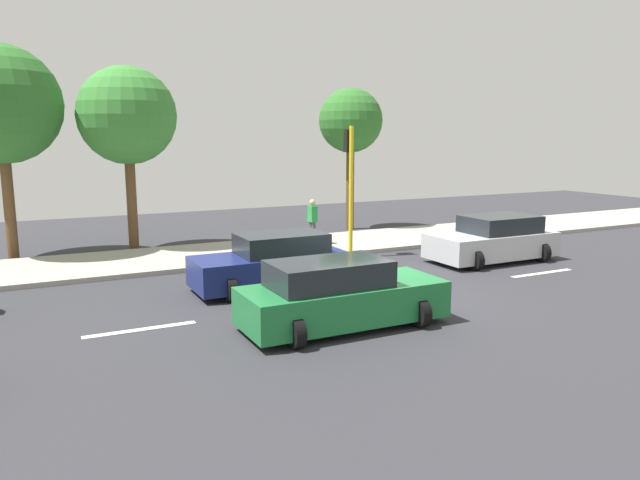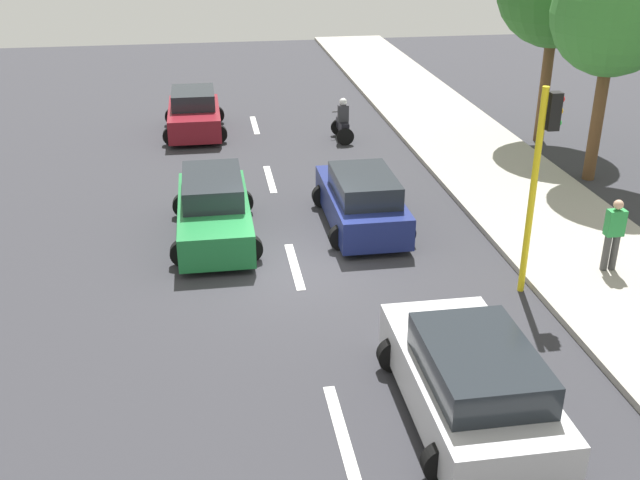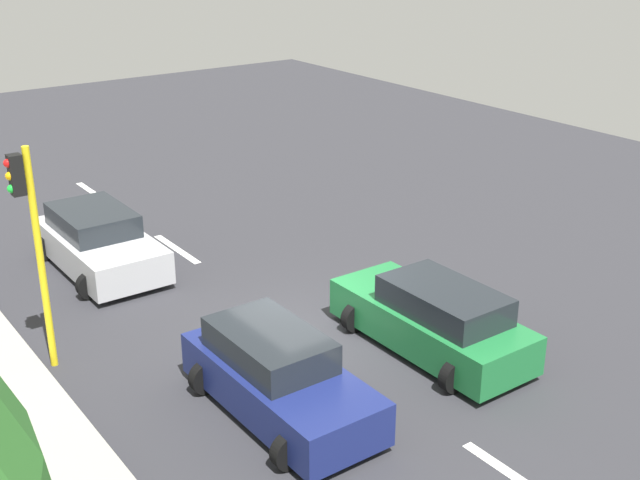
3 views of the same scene
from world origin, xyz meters
TOP-DOWN VIEW (x-y plane):
  - ground_plane at (0.00, 0.00)m, footprint 40.00×60.00m
  - sidewalk at (7.00, 0.00)m, footprint 4.00×60.00m
  - lane_stripe_north at (0.00, -6.00)m, footprint 0.20×2.40m
  - lane_stripe_mid at (0.00, 0.00)m, footprint 0.20×2.40m
  - lane_stripe_south at (0.00, 6.00)m, footprint 0.20×2.40m
  - car_green at (-1.77, 2.04)m, footprint 2.16×4.54m
  - car_dark_blue at (2.02, 2.07)m, footprint 2.16×4.24m
  - car_silver at (2.13, -5.97)m, footprint 2.37×4.35m
  - pedestrian_near_signal at (6.97, -1.55)m, footprint 0.40×0.24m
  - traffic_light_corner at (4.85, -1.93)m, footprint 0.49×0.24m
  - street_tree_north at (10.37, -5.09)m, footprint 2.82×2.82m
  - street_tree_south at (9.61, 4.52)m, footprint 3.49×3.49m
  - street_tree_center at (9.76, 8.51)m, footprint 3.93×3.93m

SIDE VIEW (x-z plane):
  - ground_plane at x=0.00m, z-range -0.10..0.00m
  - lane_stripe_north at x=0.00m, z-range 0.00..0.01m
  - lane_stripe_mid at x=0.00m, z-range 0.00..0.01m
  - lane_stripe_south at x=0.00m, z-range 0.00..0.01m
  - sidewalk at x=7.00m, z-range 0.00..0.15m
  - car_dark_blue at x=2.02m, z-range -0.05..1.47m
  - car_green at x=-1.77m, z-range -0.05..1.47m
  - car_silver at x=2.13m, z-range -0.05..1.47m
  - pedestrian_near_signal at x=6.97m, z-range 0.21..1.90m
  - traffic_light_corner at x=4.85m, z-range 0.68..5.18m
  - street_tree_north at x=10.37m, z-range 1.66..7.92m
  - street_tree_south at x=9.61m, z-range 1.54..8.17m
  - street_tree_center at x=9.76m, z-range 1.59..8.75m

